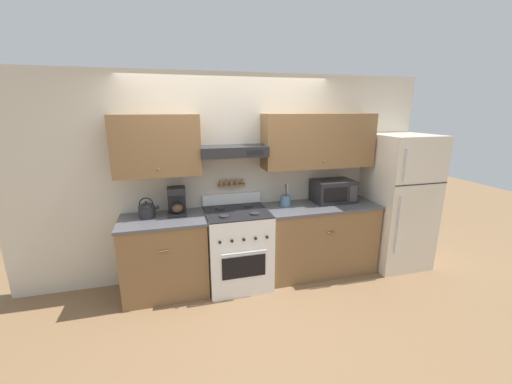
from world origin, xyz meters
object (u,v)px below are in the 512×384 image
stove_range (238,248)px  coffee_maker (177,201)px  tea_kettle (147,210)px  utensil_crock (285,200)px  microwave (333,191)px  refrigerator (398,201)px

stove_range → coffee_maker: bearing=167.7°
tea_kettle → utensil_crock: (1.68, 0.00, -0.02)m
coffee_maker → utensil_crock: coffee_maker is taller
tea_kettle → microwave: size_ratio=0.45×
refrigerator → tea_kettle: 3.27m
stove_range → refrigerator: size_ratio=0.60×
stove_range → tea_kettle: bearing=173.2°
refrigerator → coffee_maker: 2.94m
refrigerator → microwave: bearing=169.5°
stove_range → refrigerator: bearing=-0.8°
coffee_maker → utensil_crock: 1.35m
stove_range → tea_kettle: 1.16m
coffee_maker → refrigerator: bearing=-3.5°
coffee_maker → microwave: 2.02m
refrigerator → stove_range: bearing=179.2°
refrigerator → microwave: 0.94m
tea_kettle → refrigerator: bearing=-2.7°
stove_range → utensil_crock: (0.66, 0.12, 0.52)m
coffee_maker → microwave: (2.02, -0.01, -0.02)m
microwave → utensil_crock: microwave is taller
refrigerator → utensil_crock: bearing=174.6°
tea_kettle → coffee_maker: bearing=4.6°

